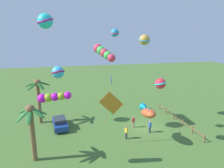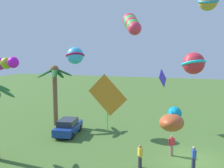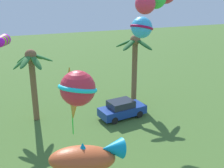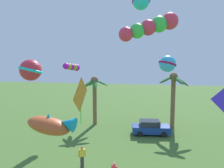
{
  "view_description": "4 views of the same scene",
  "coord_description": "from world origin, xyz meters",
  "px_view_note": "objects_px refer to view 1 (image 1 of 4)",
  "views": [
    {
      "loc": [
        -22.83,
        10.07,
        12.16
      ],
      "look_at": [
        -0.58,
        4.77,
        6.56
      ],
      "focal_mm": 31.42,
      "sensor_mm": 36.0,
      "label": 1
    },
    {
      "loc": [
        -18.4,
        0.2,
        7.77
      ],
      "look_at": [
        -0.22,
        6.0,
        5.37
      ],
      "focal_mm": 40.83,
      "sensor_mm": 36.0,
      "label": 2
    },
    {
      "loc": [
        -6.15,
        -8.18,
        10.25
      ],
      "look_at": [
        -0.56,
        5.64,
        5.15
      ],
      "focal_mm": 44.6,
      "sensor_mm": 36.0,
      "label": 3
    },
    {
      "loc": [
        2.59,
        -10.15,
        7.62
      ],
      "look_at": [
        -0.34,
        5.12,
        5.95
      ],
      "focal_mm": 33.02,
      "sensor_mm": 36.0,
      "label": 4
    }
  ],
  "objects_px": {
    "kite_ball_6": "(58,72)",
    "kite_diamond_9": "(111,104)",
    "palm_tree_0": "(38,92)",
    "kite_tube_4": "(53,97)",
    "parked_car_0": "(60,123)",
    "kite_ball_7": "(45,21)",
    "kite_ball_1": "(160,83)",
    "kite_ball_5": "(115,33)",
    "spectator_2": "(126,133)",
    "spectator_1": "(150,127)",
    "palm_tree_1": "(31,121)",
    "kite_fish_8": "(148,112)",
    "kite_diamond_3": "(111,81)",
    "spectator_0": "(133,122)",
    "kite_ball_0": "(144,40)",
    "kite_tube_2": "(104,52)"
  },
  "relations": [
    {
      "from": "palm_tree_0",
      "to": "kite_tube_4",
      "type": "xyz_separation_m",
      "value": [
        -11.07,
        -2.77,
        2.42
      ]
    },
    {
      "from": "parked_car_0",
      "to": "kite_ball_7",
      "type": "distance_m",
      "value": 13.15
    },
    {
      "from": "kite_ball_6",
      "to": "palm_tree_0",
      "type": "bearing_deg",
      "value": 72.0
    },
    {
      "from": "kite_diamond_3",
      "to": "kite_ball_7",
      "type": "height_order",
      "value": "kite_ball_7"
    },
    {
      "from": "kite_ball_1",
      "to": "kite_ball_6",
      "type": "distance_m",
      "value": 13.64
    },
    {
      "from": "palm_tree_1",
      "to": "kite_ball_0",
      "type": "distance_m",
      "value": 17.63
    },
    {
      "from": "kite_tube_4",
      "to": "kite_ball_7",
      "type": "relative_size",
      "value": 1.37
    },
    {
      "from": "spectator_0",
      "to": "kite_tube_2",
      "type": "height_order",
      "value": "kite_tube_2"
    },
    {
      "from": "kite_ball_1",
      "to": "kite_tube_4",
      "type": "relative_size",
      "value": 0.64
    },
    {
      "from": "palm_tree_0",
      "to": "kite_ball_6",
      "type": "distance_m",
      "value": 4.12
    },
    {
      "from": "spectator_1",
      "to": "kite_ball_7",
      "type": "distance_m",
      "value": 17.98
    },
    {
      "from": "spectator_2",
      "to": "kite_diamond_3",
      "type": "height_order",
      "value": "kite_diamond_3"
    },
    {
      "from": "spectator_1",
      "to": "kite_ball_0",
      "type": "distance_m",
      "value": 11.77
    },
    {
      "from": "parked_car_0",
      "to": "spectator_1",
      "type": "distance_m",
      "value": 12.01
    },
    {
      "from": "palm_tree_0",
      "to": "spectator_0",
      "type": "height_order",
      "value": "palm_tree_0"
    },
    {
      "from": "kite_ball_6",
      "to": "kite_diamond_9",
      "type": "xyz_separation_m",
      "value": [
        -7.12,
        -5.71,
        -2.48
      ]
    },
    {
      "from": "spectator_0",
      "to": "kite_ball_0",
      "type": "relative_size",
      "value": 0.94
    },
    {
      "from": "kite_ball_6",
      "to": "spectator_0",
      "type": "bearing_deg",
      "value": -110.74
    },
    {
      "from": "spectator_1",
      "to": "kite_ball_7",
      "type": "xyz_separation_m",
      "value": [
        2.74,
        12.1,
        13.01
      ]
    },
    {
      "from": "spectator_2",
      "to": "spectator_1",
      "type": "bearing_deg",
      "value": -76.24
    },
    {
      "from": "kite_ball_7",
      "to": "kite_fish_8",
      "type": "xyz_separation_m",
      "value": [
        -4.79,
        -10.78,
        -10.08
      ]
    },
    {
      "from": "spectator_2",
      "to": "kite_fish_8",
      "type": "xyz_separation_m",
      "value": [
        -1.21,
        -2.12,
        2.93
      ]
    },
    {
      "from": "palm_tree_1",
      "to": "kite_ball_6",
      "type": "height_order",
      "value": "kite_ball_6"
    },
    {
      "from": "palm_tree_1",
      "to": "kite_fish_8",
      "type": "relative_size",
      "value": 1.8
    },
    {
      "from": "spectator_2",
      "to": "kite_fish_8",
      "type": "distance_m",
      "value": 3.81
    },
    {
      "from": "palm_tree_0",
      "to": "kite_ball_0",
      "type": "relative_size",
      "value": 3.81
    },
    {
      "from": "kite_diamond_9",
      "to": "spectator_0",
      "type": "bearing_deg",
      "value": -48.41
    },
    {
      "from": "kite_ball_0",
      "to": "kite_tube_2",
      "type": "xyz_separation_m",
      "value": [
        -0.62,
        5.89,
        -1.55
      ]
    },
    {
      "from": "palm_tree_1",
      "to": "kite_ball_0",
      "type": "relative_size",
      "value": 3.5
    },
    {
      "from": "kite_tube_4",
      "to": "kite_ball_7",
      "type": "distance_m",
      "value": 10.03
    },
    {
      "from": "kite_tube_4",
      "to": "kite_ball_6",
      "type": "xyz_separation_m",
      "value": [
        10.13,
        -0.12,
        0.37
      ]
    },
    {
      "from": "kite_ball_5",
      "to": "kite_diamond_9",
      "type": "distance_m",
      "value": 8.04
    },
    {
      "from": "kite_tube_2",
      "to": "parked_car_0",
      "type": "bearing_deg",
      "value": 88.91
    },
    {
      "from": "kite_fish_8",
      "to": "kite_ball_5",
      "type": "bearing_deg",
      "value": 47.94
    },
    {
      "from": "palm_tree_0",
      "to": "kite_diamond_9",
      "type": "bearing_deg",
      "value": -133.17
    },
    {
      "from": "parked_car_0",
      "to": "kite_ball_6",
      "type": "bearing_deg",
      "value": -4.75
    },
    {
      "from": "parked_car_0",
      "to": "kite_ball_1",
      "type": "relative_size",
      "value": 2.24
    },
    {
      "from": "spectator_1",
      "to": "kite_tube_4",
      "type": "height_order",
      "value": "kite_tube_4"
    },
    {
      "from": "kite_ball_0",
      "to": "spectator_1",
      "type": "bearing_deg",
      "value": 171.74
    },
    {
      "from": "kite_ball_1",
      "to": "kite_fish_8",
      "type": "distance_m",
      "value": 3.63
    },
    {
      "from": "spectator_0",
      "to": "kite_diamond_3",
      "type": "bearing_deg",
      "value": 13.03
    },
    {
      "from": "kite_ball_6",
      "to": "kite_fish_8",
      "type": "distance_m",
      "value": 12.97
    },
    {
      "from": "kite_ball_0",
      "to": "kite_ball_1",
      "type": "height_order",
      "value": "kite_ball_0"
    },
    {
      "from": "palm_tree_1",
      "to": "kite_tube_4",
      "type": "relative_size",
      "value": 2.05
    },
    {
      "from": "kite_ball_0",
      "to": "kite_diamond_3",
      "type": "xyz_separation_m",
      "value": [
        3.99,
        3.76,
        -6.51
      ]
    },
    {
      "from": "kite_ball_0",
      "to": "kite_tube_4",
      "type": "bearing_deg",
      "value": 127.26
    },
    {
      "from": "palm_tree_0",
      "to": "kite_ball_1",
      "type": "height_order",
      "value": "kite_ball_1"
    },
    {
      "from": "kite_diamond_3",
      "to": "kite_tube_4",
      "type": "height_order",
      "value": "kite_tube_4"
    },
    {
      "from": "palm_tree_1",
      "to": "spectator_1",
      "type": "bearing_deg",
      "value": -78.61
    },
    {
      "from": "palm_tree_0",
      "to": "kite_diamond_9",
      "type": "distance_m",
      "value": 11.79
    }
  ]
}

